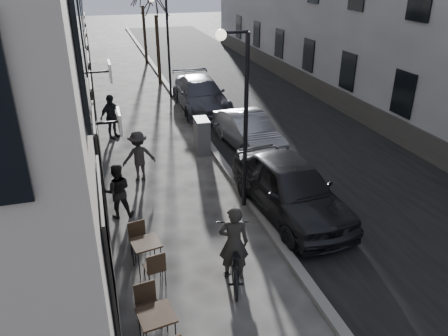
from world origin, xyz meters
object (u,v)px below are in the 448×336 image
bicycle (234,256)px  pedestrian_mid (139,156)px  streetlamp_far (164,37)px  utility_cabinet (202,136)px  car_near (290,187)px  car_far (201,95)px  streetlamp_near (240,103)px  pedestrian_far (111,117)px  pedestrian_near (117,191)px  bistro_set_b (157,327)px  bistro_set_c (147,253)px  car_mid (248,131)px  tree_near (155,0)px

bicycle → pedestrian_mid: pedestrian_mid is taller
streetlamp_far → utility_cabinet: size_ratio=3.84×
car_near → car_far: size_ratio=0.92×
streetlamp_near → pedestrian_far: bearing=115.3°
bicycle → pedestrian_mid: 5.83m
pedestrian_near → car_far: size_ratio=0.31×
streetlamp_far → bistro_set_b: 17.06m
pedestrian_far → bistro_set_c: bearing=-126.4°
car_far → pedestrian_far: bearing=-148.8°
streetlamp_near → car_near: bearing=-32.5°
bistro_set_b → pedestrian_far: 11.35m
streetlamp_near → car_near: (1.26, -0.80, -2.34)m
streetlamp_far → car_mid: streetlamp_far is taller
tree_near → car_far: tree_near is taller
pedestrian_far → car_near: bearing=-97.3°
bistro_set_c → pedestrian_near: 2.70m
utility_cabinet → pedestrian_mid: size_ratio=0.78×
pedestrian_near → pedestrian_mid: (0.85, 2.18, 0.04)m
pedestrian_near → car_far: 10.05m
bistro_set_c → pedestrian_far: bearing=81.4°
pedestrian_far → streetlamp_near: bearing=-102.5°
utility_cabinet → pedestrian_near: bearing=-128.8°
tree_near → bistro_set_c: tree_near is taller
car_mid → car_far: (-0.60, 5.18, 0.09)m
pedestrian_far → car_mid: bearing=-65.3°
bistro_set_b → bistro_set_c: bistro_set_b is taller
car_mid → car_near: bearing=-101.4°
pedestrian_mid → pedestrian_far: 4.22m
streetlamp_near → bistro_set_c: bearing=-143.4°
pedestrian_mid → car_far: pedestrian_mid is taller
car_near → car_mid: size_ratio=1.18×
bistro_set_b → pedestrian_near: bearing=85.5°
bistro_set_b → pedestrian_mid: 7.19m
utility_cabinet → bicycle: utility_cabinet is taller
streetlamp_far → car_mid: 8.40m
streetlamp_near → bicycle: size_ratio=2.35×
utility_cabinet → pedestrian_far: 4.05m
streetlamp_near → tree_near: (0.07, 15.00, 1.50)m
utility_cabinet → car_near: bearing=-72.9°
car_mid → car_far: car_far is taller
pedestrian_far → pedestrian_mid: bearing=-119.3°
streetlamp_far → utility_cabinet: bearing=-90.3°
bistro_set_b → bicycle: (1.97, 1.52, 0.09)m
car_near → car_mid: 5.00m
car_near → bicycle: bearing=-141.4°
bistro_set_b → utility_cabinet: bearing=62.6°
streetlamp_far → pedestrian_near: streetlamp_far is taller
bicycle → pedestrian_near: bearing=-41.8°
car_near → car_mid: bearing=79.6°
car_mid → car_far: bearing=91.2°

